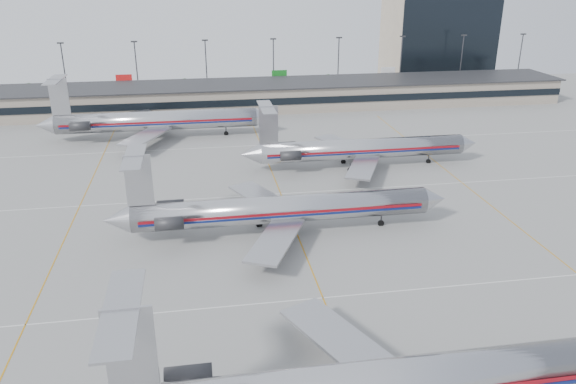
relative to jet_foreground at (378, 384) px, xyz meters
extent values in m
plane|color=gray|center=(-0.18, 7.69, -3.56)|extent=(260.00, 260.00, 0.00)
cube|color=silver|center=(-0.18, 17.69, -3.55)|extent=(160.00, 0.15, 0.02)
cube|color=gray|center=(-0.18, 105.69, -0.56)|extent=(160.00, 16.00, 6.00)
cube|color=black|center=(-0.18, 97.59, -0.36)|extent=(160.00, 0.20, 1.60)
cube|color=#2D2D30|center=(-0.18, 105.69, 2.54)|extent=(162.00, 17.00, 0.30)
cylinder|color=#38383D|center=(-45.18, 119.69, 3.94)|extent=(0.30, 0.30, 15.00)
cube|color=#2D2D30|center=(-45.18, 119.69, 11.54)|extent=(1.60, 0.40, 0.35)
cylinder|color=#38383D|center=(-27.18, 119.69, 3.94)|extent=(0.30, 0.30, 15.00)
cube|color=#2D2D30|center=(-27.18, 119.69, 11.54)|extent=(1.60, 0.40, 0.35)
cylinder|color=#38383D|center=(-9.18, 119.69, 3.94)|extent=(0.30, 0.30, 15.00)
cube|color=#2D2D30|center=(-9.18, 119.69, 11.54)|extent=(1.60, 0.40, 0.35)
cylinder|color=#38383D|center=(8.82, 119.69, 3.94)|extent=(0.30, 0.30, 15.00)
cube|color=#2D2D30|center=(8.82, 119.69, 11.54)|extent=(1.60, 0.40, 0.35)
cylinder|color=#38383D|center=(26.82, 119.69, 3.94)|extent=(0.30, 0.30, 15.00)
cube|color=#2D2D30|center=(26.82, 119.69, 11.54)|extent=(1.60, 0.40, 0.35)
cylinder|color=#38383D|center=(44.82, 119.69, 3.94)|extent=(0.30, 0.30, 15.00)
cube|color=#2D2D30|center=(44.82, 119.69, 11.54)|extent=(1.60, 0.40, 0.35)
cylinder|color=#38383D|center=(62.82, 119.69, 3.94)|extent=(0.30, 0.30, 15.00)
cube|color=#2D2D30|center=(62.82, 119.69, 11.54)|extent=(1.60, 0.40, 0.35)
cylinder|color=#38383D|center=(80.82, 119.69, 3.94)|extent=(0.30, 0.30, 15.00)
cube|color=#2D2D30|center=(80.82, 119.69, 11.54)|extent=(1.60, 0.40, 0.35)
cube|color=tan|center=(61.82, 135.69, 8.94)|extent=(30.00, 20.00, 25.00)
cylinder|color=#BABABE|center=(0.99, 0.00, -0.05)|extent=(40.11, 3.71, 3.71)
cube|color=#ABABB0|center=(-1.02, 7.02, -1.06)|extent=(9.33, 13.59, 0.32)
cube|color=#ABABB0|center=(-17.56, 0.00, 5.21)|extent=(3.41, 0.25, 6.82)
cube|color=#ABABB0|center=(-17.86, 0.00, 8.42)|extent=(2.41, 10.53, 0.18)
cylinder|color=#2D2D30|center=(-14.05, 2.86, 0.25)|extent=(3.61, 1.70, 1.70)
cylinder|color=#BABABE|center=(-1.93, 34.06, -0.19)|extent=(38.59, 3.57, 3.57)
cone|color=#BABABE|center=(18.91, 34.06, -0.19)|extent=(3.09, 3.57, 3.57)
cone|color=#ABABB0|center=(-22.97, 34.06, -0.19)|extent=(3.47, 3.57, 3.57)
cube|color=maroon|center=(-1.93, 32.26, -0.04)|extent=(36.66, 0.05, 0.34)
cube|color=navy|center=(-1.93, 32.26, -0.43)|extent=(36.66, 0.05, 0.27)
cube|color=#ABABB0|center=(-3.86, 40.81, -1.15)|extent=(8.97, 13.08, 0.31)
cube|color=#ABABB0|center=(-3.86, 27.30, -1.15)|extent=(8.97, 13.08, 0.31)
cube|color=#ABABB0|center=(-19.78, 34.06, 4.88)|extent=(3.28, 0.24, 6.56)
cube|color=#ABABB0|center=(-20.07, 34.06, 7.97)|extent=(2.32, 10.13, 0.17)
cylinder|color=#2D2D30|center=(-16.40, 36.81, 0.10)|extent=(3.47, 1.64, 1.64)
cylinder|color=#2D2D30|center=(-16.40, 31.31, 0.10)|extent=(3.47, 1.64, 1.64)
cylinder|color=#2D2D30|center=(11.58, 34.06, -2.77)|extent=(0.19, 0.19, 1.59)
cylinder|color=#2D2D30|center=(-4.83, 31.74, -2.77)|extent=(0.19, 0.19, 1.59)
cylinder|color=#2D2D30|center=(-4.83, 36.37, -2.77)|extent=(0.19, 0.19, 1.59)
cylinder|color=black|center=(11.58, 34.06, -3.23)|extent=(0.87, 0.29, 0.87)
cylinder|color=#BABABE|center=(15.95, 57.99, -0.25)|extent=(35.98, 3.50, 3.50)
cone|color=#BABABE|center=(35.45, 57.99, -0.25)|extent=(3.03, 3.50, 3.50)
cone|color=#ABABB0|center=(-3.75, 57.99, -0.25)|extent=(3.41, 3.50, 3.50)
cube|color=maroon|center=(15.95, 56.23, -0.11)|extent=(34.18, 0.05, 0.33)
cube|color=navy|center=(15.95, 56.23, -0.49)|extent=(34.18, 0.05, 0.27)
cube|color=#ABABB0|center=(14.05, 64.61, -1.20)|extent=(8.81, 12.83, 0.30)
cube|color=#ABABB0|center=(14.05, 51.36, -1.20)|extent=(8.81, 12.83, 0.30)
cube|color=#ABABB0|center=(-0.62, 57.99, 4.72)|extent=(3.22, 0.24, 6.44)
cube|color=#ABABB0|center=(-0.91, 57.99, 7.75)|extent=(2.27, 9.94, 0.17)
cylinder|color=#2D2D30|center=(2.69, 60.68, 0.03)|extent=(3.41, 1.61, 1.61)
cylinder|color=#2D2D30|center=(2.69, 55.29, 0.03)|extent=(3.41, 1.61, 1.61)
cylinder|color=#2D2D30|center=(28.25, 57.99, -2.78)|extent=(0.19, 0.19, 1.56)
cylinder|color=#2D2D30|center=(13.11, 55.71, -2.78)|extent=(0.19, 0.19, 1.56)
cylinder|color=#2D2D30|center=(13.11, 60.26, -2.78)|extent=(0.19, 0.19, 1.56)
cylinder|color=black|center=(28.25, 57.99, -3.23)|extent=(0.85, 0.28, 0.85)
cylinder|color=#BABABE|center=(-20.23, 82.02, 0.13)|extent=(40.06, 3.90, 3.90)
cone|color=#BABABE|center=(1.49, 82.02, 0.13)|extent=(3.37, 3.90, 3.90)
cone|color=#ABABB0|center=(-42.16, 82.02, 0.13)|extent=(3.80, 3.90, 3.90)
cube|color=maroon|center=(-20.23, 80.06, 0.28)|extent=(38.06, 0.05, 0.37)
cube|color=navy|center=(-20.23, 80.06, -0.14)|extent=(38.06, 0.05, 0.30)
cube|color=#ABABB0|center=(-22.34, 89.40, -0.93)|extent=(9.80, 14.29, 0.34)
cube|color=#ABABB0|center=(-22.34, 74.64, -0.93)|extent=(9.80, 14.29, 0.34)
cube|color=#ABABB0|center=(-38.68, 82.02, 5.66)|extent=(3.58, 0.26, 7.17)
cube|color=#ABABB0|center=(-39.00, 82.02, 9.03)|extent=(2.53, 11.07, 0.19)
cylinder|color=#2D2D30|center=(-34.99, 85.02, 0.44)|extent=(3.80, 1.79, 1.79)
cylinder|color=#2D2D30|center=(-34.99, 79.01, 0.44)|extent=(3.80, 1.79, 1.79)
cylinder|color=#2D2D30|center=(-6.53, 82.02, -2.69)|extent=(0.21, 0.21, 1.74)
cylinder|color=#2D2D30|center=(-23.39, 79.49, -2.69)|extent=(0.21, 0.21, 1.74)
cylinder|color=#2D2D30|center=(-23.39, 84.55, -2.69)|extent=(0.21, 0.21, 1.74)
cylinder|color=black|center=(-6.53, 82.02, -3.20)|extent=(0.95, 0.32, 0.95)
camera|label=1|loc=(-12.15, -32.25, 29.10)|focal=35.00mm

